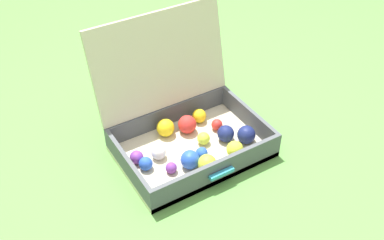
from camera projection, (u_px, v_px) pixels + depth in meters
ground_plane at (182, 170)px, 1.93m from camera, size 16.00×16.00×0.00m
open_suitcase at (185, 125)px, 1.99m from camera, size 0.62×0.56×0.53m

